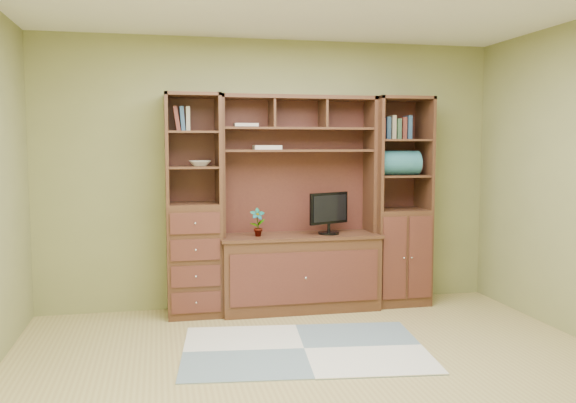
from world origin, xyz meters
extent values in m
cube|color=tan|center=(0.00, 0.00, 0.00)|extent=(4.60, 4.10, 0.04)
cube|color=#858650|center=(0.00, 2.00, 1.30)|extent=(4.50, 0.04, 2.60)
cube|color=#858650|center=(0.00, -2.00, 1.30)|extent=(4.50, 0.04, 2.60)
cube|color=#442617|center=(0.22, 1.73, 1.02)|extent=(1.54, 0.53, 2.05)
cube|color=#442617|center=(-0.78, 1.77, 1.02)|extent=(0.50, 0.45, 2.05)
cube|color=#442617|center=(1.24, 1.77, 1.02)|extent=(0.55, 0.45, 2.05)
cube|color=#A2A8A8|center=(-0.02, 0.58, 0.01)|extent=(2.00, 1.45, 0.01)
cube|color=black|center=(0.50, 1.70, 1.01)|extent=(0.49, 0.37, 0.55)
imported|color=#B1683B|center=(-0.20, 1.70, 0.86)|extent=(0.14, 0.10, 0.27)
cube|color=#C0B1A3|center=(-0.08, 1.82, 1.56)|extent=(0.26, 0.19, 0.04)
imported|color=beige|center=(-0.72, 1.77, 1.41)|extent=(0.20, 0.20, 0.05)
cube|color=#275F68|center=(1.20, 1.73, 1.41)|extent=(0.41, 0.24, 0.24)
cube|color=brown|center=(1.30, 1.85, 1.39)|extent=(0.36, 0.20, 0.20)
camera|label=1|loc=(-1.10, -3.89, 1.58)|focal=38.00mm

